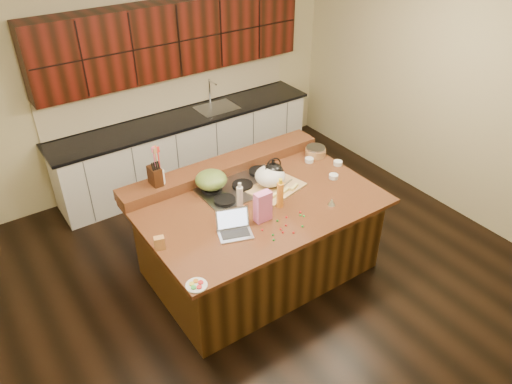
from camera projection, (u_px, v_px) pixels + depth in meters
room at (259, 164)px, 4.82m from camera, size 5.52×5.02×2.72m
island at (259, 236)px, 5.31m from camera, size 2.40×1.60×0.92m
back_ledge at (223, 167)px, 5.50m from camera, size 2.40×0.30×0.12m
cooktop at (243, 186)px, 5.25m from camera, size 0.92×0.52×0.05m
back_counter at (183, 112)px, 6.69m from camera, size 3.70×0.66×2.40m
kettle at (273, 172)px, 5.23m from camera, size 0.26×0.26×0.21m
green_bowl at (211, 180)px, 5.13m from camera, size 0.41×0.41×0.18m
laptop at (234, 227)px, 4.60m from camera, size 0.37×0.33×0.22m
oil_bottle at (280, 195)px, 4.90m from camera, size 0.09×0.09×0.27m
vinegar_bottle at (240, 198)px, 4.87m from camera, size 0.06×0.06×0.25m
wooden_tray at (271, 179)px, 5.22m from camera, size 0.63×0.52×0.22m
ramekin_a at (338, 163)px, 5.64m from camera, size 0.11×0.11×0.04m
ramekin_b at (333, 176)px, 5.40m from camera, size 0.11×0.11×0.04m
ramekin_c at (309, 160)px, 5.70m from camera, size 0.13×0.13×0.04m
strainer_bowl at (315, 152)px, 5.81m from camera, size 0.29×0.29×0.09m
kitchen_timer at (332, 202)px, 4.98m from camera, size 0.11×0.11×0.07m
pink_bag at (263, 207)px, 4.70m from camera, size 0.17×0.09×0.31m
candy_plate at (197, 285)px, 4.04m from camera, size 0.21×0.21×0.01m
package_box at (159, 243)px, 4.40m from camera, size 0.10×0.09×0.13m
utensil_crock at (159, 177)px, 5.07m from camera, size 0.16×0.16×0.14m
knife_block at (155, 176)px, 5.04m from camera, size 0.11×0.17×0.20m
gumdrop_0 at (281, 229)px, 4.65m from camera, size 0.02×0.02×0.02m
gumdrop_1 at (274, 240)px, 4.52m from camera, size 0.02×0.02×0.02m
gumdrop_2 at (283, 232)px, 4.61m from camera, size 0.02×0.02×0.02m
gumdrop_3 at (304, 216)px, 4.82m from camera, size 0.02×0.02×0.02m
gumdrop_4 at (286, 225)px, 4.70m from camera, size 0.02×0.02×0.02m
gumdrop_5 at (273, 235)px, 4.58m from camera, size 0.02×0.02×0.02m
gumdrop_6 at (287, 217)px, 4.81m from camera, size 0.02×0.02×0.02m
gumdrop_7 at (277, 221)px, 4.76m from camera, size 0.02×0.02×0.02m
gumdrop_8 at (293, 233)px, 4.61m from camera, size 0.02×0.02×0.02m
gumdrop_9 at (302, 226)px, 4.69m from camera, size 0.02×0.02×0.02m
gumdrop_10 at (262, 230)px, 4.64m from camera, size 0.02×0.02×0.02m
gumdrop_11 at (300, 215)px, 4.84m from camera, size 0.02×0.02×0.02m
gumdrop_12 at (300, 212)px, 4.88m from camera, size 0.02×0.02×0.02m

